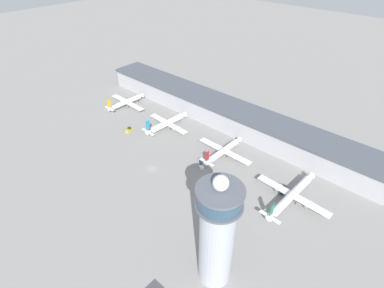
{
  "coord_description": "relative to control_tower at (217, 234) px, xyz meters",
  "views": [
    {
      "loc": [
        107.22,
        -85.23,
        114.41
      ],
      "look_at": [
        12.23,
        21.52,
        12.61
      ],
      "focal_mm": 28.0,
      "sensor_mm": 36.0,
      "label": 1
    }
  ],
  "objects": [
    {
      "name": "airplane_gate_alpha",
      "position": [
        -140.31,
        66.18,
        -21.2
      ],
      "size": [
        36.82,
        33.24,
        12.03
      ],
      "color": "white",
      "rests_on": "ground"
    },
    {
      "name": "airplane_gate_bravo",
      "position": [
        -93.46,
        65.24,
        -21.26
      ],
      "size": [
        35.65,
        35.77,
        13.19
      ],
      "color": "white",
      "rests_on": "ground"
    },
    {
      "name": "service_truck_fuel",
      "position": [
        -48.37,
        48.85,
        -24.41
      ],
      "size": [
        7.41,
        6.29,
        3.19
      ],
      "color": "black",
      "rests_on": "ground"
    },
    {
      "name": "airplane_gate_delta",
      "position": [
        4.75,
        57.98,
        -21.0
      ],
      "size": [
        40.72,
        42.91,
        13.02
      ],
      "color": "white",
      "rests_on": "ground"
    },
    {
      "name": "ground_plane",
      "position": [
        -68.08,
        27.7,
        -25.52
      ],
      "size": [
        1000.0,
        1000.0,
        0.0
      ],
      "primitive_type": "plane",
      "color": "gray"
    },
    {
      "name": "airplane_gate_charlie",
      "position": [
        -44.61,
        66.11,
        -21.64
      ],
      "size": [
        38.17,
        33.9,
        11.81
      ],
      "color": "white",
      "rests_on": "ground"
    },
    {
      "name": "service_truck_catering",
      "position": [
        -2.07,
        62.67,
        -24.49
      ],
      "size": [
        3.64,
        7.31,
        2.95
      ],
      "color": "black",
      "rests_on": "ground"
    },
    {
      "name": "terminal_building",
      "position": [
        -68.08,
        97.7,
        -17.4
      ],
      "size": [
        219.43,
        25.0,
        16.04
      ],
      "color": "#B2B2B7",
      "rests_on": "ground"
    },
    {
      "name": "service_truck_baggage",
      "position": [
        -111.12,
        44.96,
        -24.59
      ],
      "size": [
        4.27,
        6.51,
        2.68
      ],
      "color": "black",
      "rests_on": "ground"
    },
    {
      "name": "control_tower",
      "position": [
        0.0,
        0.0,
        0.0
      ],
      "size": [
        16.44,
        16.44,
        52.96
      ],
      "color": "#ADB2BC",
      "rests_on": "ground"
    }
  ]
}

